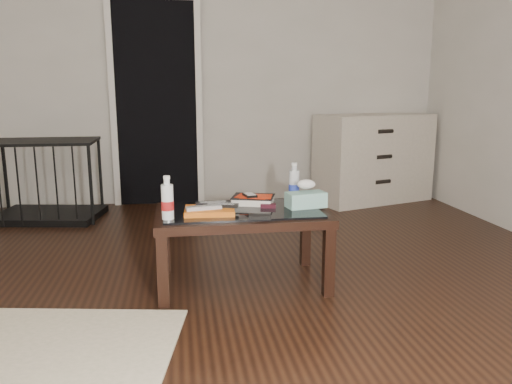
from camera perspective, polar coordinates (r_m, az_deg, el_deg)
The scene contains 17 objects.
ground at distance 2.90m, azimuth -4.26°, elevation -11.83°, with size 5.00×5.00×0.00m, color black.
doorway at distance 5.12m, azimuth -11.31°, elevation 10.01°, with size 0.90×0.08×2.07m.
coffee_table at distance 2.95m, azimuth -1.66°, elevation -3.18°, with size 1.00×0.60×0.46m.
dresser at distance 5.32m, azimuth 13.29°, elevation 3.78°, with size 1.30×0.84×0.90m.
pet_crate at distance 4.87m, azimuth -22.74°, elevation -0.16°, with size 0.99×0.74×0.71m.
magazines at distance 2.85m, azimuth -5.33°, elevation -2.14°, with size 0.28×0.21×0.03m, color #D46114.
remote_silver at distance 2.82m, azimuth -6.01°, elevation -1.77°, with size 0.20×0.05×0.02m, color #A1A0A4.
remote_black_front at distance 2.86m, azimuth -4.02°, elevation -1.51°, with size 0.20×0.05×0.02m, color black.
remote_black_back at distance 2.92m, azimuth -4.95°, elevation -1.28°, with size 0.20×0.05×0.02m, color black.
textbook at distance 3.08m, azimuth -0.33°, elevation -0.89°, with size 0.25×0.20×0.05m, color black.
dvd_mailers at distance 3.06m, azimuth -0.42°, elevation -0.45°, with size 0.19×0.14×0.01m, color red.
ipod at distance 3.04m, azimuth -0.71°, elevation -0.35°, with size 0.06×0.10×0.02m, color black.
flip_phone at distance 2.97m, azimuth 1.41°, elevation -1.58°, with size 0.09×0.05×0.02m, color black.
wallet at distance 2.72m, azimuth 0.43°, elevation -2.85°, with size 0.12×0.07×0.02m, color black.
water_bottle_left at distance 2.73m, azimuth -10.10°, elevation -0.63°, with size 0.07×0.07×0.24m, color white.
water_bottle_right at distance 3.17m, azimuth 4.37°, elevation 1.23°, with size 0.07×0.07×0.24m, color silver.
tissue_box at distance 2.99m, azimuth 5.72°, elevation -0.89°, with size 0.23×0.12×0.09m, color teal.
Camera 1 is at (-0.20, -2.65, 1.16)m, focal length 35.00 mm.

